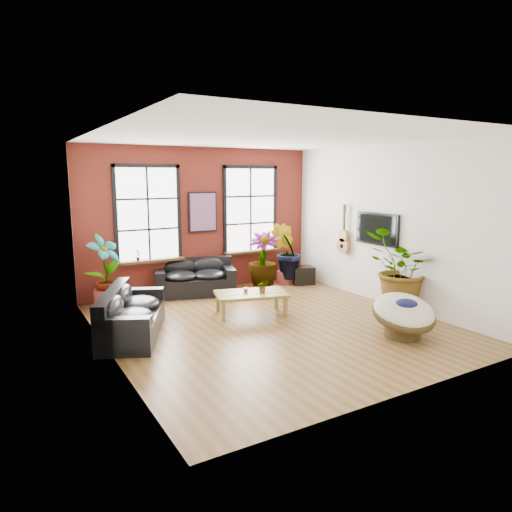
{
  "coord_description": "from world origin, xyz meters",
  "views": [
    {
      "loc": [
        -4.47,
        -7.08,
        2.8
      ],
      "look_at": [
        0.0,
        0.6,
        1.25
      ],
      "focal_mm": 32.0,
      "sensor_mm": 36.0,
      "label": 1
    }
  ],
  "objects_px": {
    "papasan_chair": "(404,314)",
    "sofa_left": "(130,315)",
    "sofa_back": "(195,278)",
    "coffee_table": "(251,295)"
  },
  "relations": [
    {
      "from": "papasan_chair",
      "to": "sofa_left",
      "type": "bearing_deg",
      "value": 168.12
    },
    {
      "from": "sofa_back",
      "to": "papasan_chair",
      "type": "relative_size",
      "value": 1.46
    },
    {
      "from": "sofa_back",
      "to": "sofa_left",
      "type": "distance_m",
      "value": 3.03
    },
    {
      "from": "sofa_left",
      "to": "papasan_chair",
      "type": "distance_m",
      "value": 4.84
    },
    {
      "from": "sofa_back",
      "to": "coffee_table",
      "type": "bearing_deg",
      "value": -63.2
    },
    {
      "from": "sofa_back",
      "to": "sofa_left",
      "type": "bearing_deg",
      "value": -117.6
    },
    {
      "from": "coffee_table",
      "to": "papasan_chair",
      "type": "xyz_separation_m",
      "value": [
        1.65,
        -2.52,
        0.01
      ]
    },
    {
      "from": "sofa_left",
      "to": "coffee_table",
      "type": "relative_size",
      "value": 1.43
    },
    {
      "from": "sofa_left",
      "to": "coffee_table",
      "type": "bearing_deg",
      "value": -64.55
    },
    {
      "from": "coffee_table",
      "to": "sofa_back",
      "type": "bearing_deg",
      "value": 115.73
    }
  ]
}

